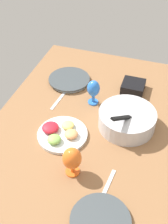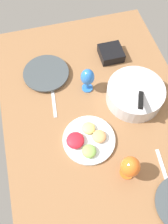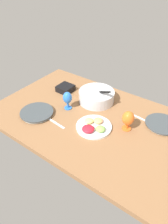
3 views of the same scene
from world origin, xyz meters
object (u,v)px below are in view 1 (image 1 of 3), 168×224
dinner_plate_left (69,80)px  fruit_platter (61,133)px  hurricane_glass_orange (72,159)px  mixing_bowl (127,119)px  square_bowl_black (133,86)px  dinner_plate_right (100,221)px  hurricane_glass_blue (93,89)px

dinner_plate_left → fruit_platter: bearing=15.4°
fruit_platter → hurricane_glass_orange: hurricane_glass_orange is taller
hurricane_glass_orange → fruit_platter: bearing=-145.8°
dinner_plate_left → mixing_bowl: 54.15cm
mixing_bowl → square_bowl_black: (-33.84, -2.95, -2.36)cm
dinner_plate_left → dinner_plate_right: size_ratio=1.06×
fruit_platter → dinner_plate_left: bearing=-164.6°
fruit_platter → square_bowl_black: bearing=150.9°
dinner_plate_right → mixing_bowl: bearing=-178.1°
fruit_platter → square_bowl_black: size_ratio=1.94×
mixing_bowl → dinner_plate_left: bearing=-123.0°
fruit_platter → hurricane_glass_blue: hurricane_glass_blue is taller
mixing_bowl → hurricane_glass_blue: size_ratio=1.97×
dinner_plate_left → hurricane_glass_blue: hurricane_glass_blue is taller
fruit_platter → hurricane_glass_orange: bearing=34.2°
hurricane_glass_blue → square_bowl_black: bearing=134.1°
hurricane_glass_orange → square_bowl_black: 74.84cm
dinner_plate_left → mixing_bowl: bearing=57.0°
hurricane_glass_blue → fruit_platter: bearing=-14.5°
fruit_platter → hurricane_glass_blue: 34.21cm
dinner_plate_right → hurricane_glass_orange: (-20.51, -19.89, 8.76)cm
dinner_plate_right → square_bowl_black: (-93.53, -4.91, 2.09)cm
dinner_plate_left → square_bowl_black: size_ratio=1.95×
dinner_plate_left → dinner_plate_right: (89.14, 47.22, -0.35)cm
dinner_plate_left → hurricane_glass_blue: size_ratio=1.70×
dinner_plate_right → fruit_platter: size_ratio=0.95×
dinner_plate_left → mixing_bowl: (29.44, 45.26, 4.10)cm
hurricane_glass_orange → hurricane_glass_blue: (-52.91, -5.80, 0.34)cm
hurricane_glass_blue → dinner_plate_right: bearing=19.3°
fruit_platter → square_bowl_black: 59.81cm
mixing_bowl → square_bowl_black: mixing_bowl is taller
hurricane_glass_orange → mixing_bowl: bearing=155.4°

